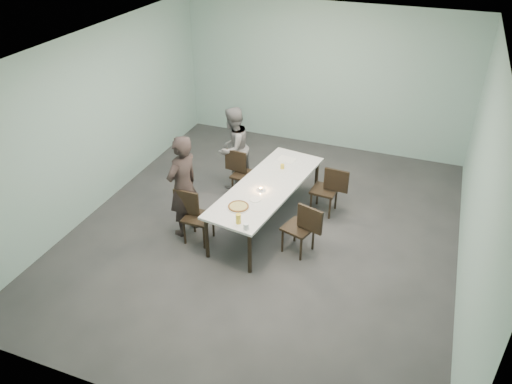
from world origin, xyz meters
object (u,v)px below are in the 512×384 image
(diner_far, at_px, (233,148))
(water_tumbler, at_px, (246,226))
(amber_tumbler, at_px, (282,166))
(table, at_px, (267,188))
(chair_near_right, at_px, (303,226))
(chair_far_left, at_px, (241,171))
(tealight, at_px, (261,189))
(beer_glass, at_px, (238,219))
(chair_near_left, at_px, (193,213))
(pizza, at_px, (238,207))
(chair_far_right, at_px, (329,188))
(diner_near, at_px, (183,186))
(side_plate, at_px, (255,199))

(diner_far, height_order, water_tumbler, diner_far)
(amber_tumbler, bearing_deg, table, -95.58)
(table, xyz_separation_m, chair_near_right, (0.78, -0.54, -0.19))
(chair_far_left, xyz_separation_m, water_tumbler, (0.87, -1.94, 0.29))
(chair_near_right, bearing_deg, tealight, -6.30)
(beer_glass, relative_size, water_tumbler, 1.67)
(chair_near_left, xyz_separation_m, pizza, (0.75, 0.04, 0.27))
(chair_near_right, xyz_separation_m, chair_far_right, (0.10, 1.23, 0.00))
(table, bearing_deg, tealight, -100.42)
(diner_near, relative_size, pizza, 5.04)
(chair_far_left, distance_m, amber_tumbler, 0.85)
(chair_near_left, distance_m, pizza, 0.80)
(chair_far_left, bearing_deg, chair_far_right, 5.98)
(table, distance_m, pizza, 0.80)
(chair_near_left, height_order, amber_tumbler, chair_near_left)
(chair_near_left, distance_m, chair_far_left, 1.53)
(diner_far, height_order, tealight, diner_far)
(tealight, bearing_deg, amber_tumbler, 83.27)
(chair_near_right, xyz_separation_m, beer_glass, (-0.80, -0.60, 0.32))
(chair_near_left, bearing_deg, table, 41.15)
(diner_far, distance_m, pizza, 1.95)
(chair_far_right, distance_m, beer_glass, 2.07)
(side_plate, bearing_deg, beer_glass, -90.14)
(tealight, xyz_separation_m, amber_tumbler, (0.09, 0.80, 0.02))
(water_tumbler, bearing_deg, diner_far, 117.30)
(chair_far_left, distance_m, side_plate, 1.40)
(beer_glass, bearing_deg, chair_near_left, 160.03)
(chair_near_left, distance_m, diner_far, 1.82)
(diner_near, relative_size, side_plate, 9.51)
(pizza, bearing_deg, chair_near_left, -176.78)
(chair_far_right, height_order, tealight, chair_far_right)
(chair_near_right, relative_size, side_plate, 4.83)
(diner_far, relative_size, tealight, 27.64)
(diner_far, height_order, side_plate, diner_far)
(diner_near, xyz_separation_m, beer_glass, (1.13, -0.47, -0.03))
(tealight, bearing_deg, chair_far_left, 128.41)
(table, relative_size, chair_far_left, 3.10)
(side_plate, xyz_separation_m, water_tumbler, (0.15, -0.76, 0.04))
(chair_near_left, distance_m, amber_tumbler, 1.76)
(table, relative_size, chair_near_left, 3.10)
(diner_far, bearing_deg, chair_far_left, 57.25)
(chair_near_right, distance_m, water_tumbler, 0.99)
(water_tumbler, height_order, tealight, water_tumbler)
(side_plate, bearing_deg, water_tumbler, -78.64)
(diner_near, bearing_deg, tealight, 129.44)
(chair_far_right, relative_size, tealight, 15.54)
(table, bearing_deg, chair_near_right, -34.86)
(diner_far, distance_m, side_plate, 1.77)
(side_plate, relative_size, tealight, 3.21)
(chair_far_right, bearing_deg, pizza, 58.79)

